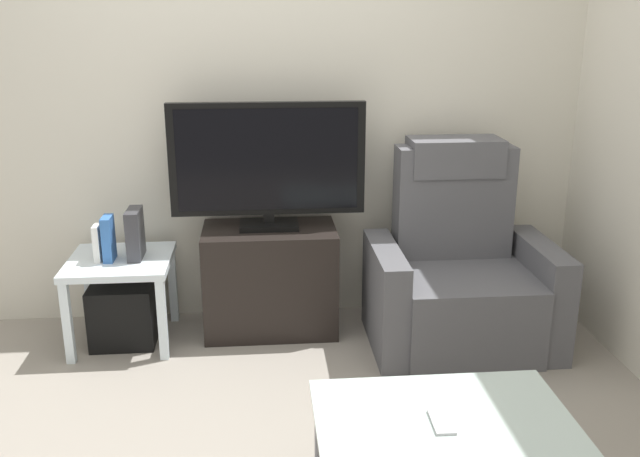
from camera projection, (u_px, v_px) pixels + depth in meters
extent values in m
plane|color=gray|center=(264.00, 408.00, 3.16)|extent=(6.40, 6.40, 0.00)
cube|color=beige|center=(256.00, 94.00, 3.85)|extent=(6.40, 0.06, 2.60)
cube|color=black|center=(270.00, 279.00, 3.88)|extent=(0.73, 0.44, 0.60)
cube|color=black|center=(271.00, 273.00, 3.65)|extent=(0.67, 0.02, 0.02)
cube|color=black|center=(270.00, 263.00, 3.68)|extent=(0.34, 0.11, 0.04)
cube|color=black|center=(269.00, 225.00, 3.81)|extent=(0.32, 0.20, 0.03)
cube|color=black|center=(269.00, 218.00, 3.80)|extent=(0.06, 0.04, 0.05)
cube|color=black|center=(268.00, 159.00, 3.70)|extent=(1.05, 0.05, 0.61)
cube|color=black|center=(268.00, 160.00, 3.67)|extent=(0.97, 0.01, 0.55)
cube|color=#515156|center=(461.00, 307.00, 3.73)|extent=(0.70, 0.72, 0.42)
cube|color=#515156|center=(453.00, 201.00, 3.83)|extent=(0.64, 0.20, 0.62)
cube|color=#515156|center=(455.00, 156.00, 3.78)|extent=(0.50, 0.26, 0.20)
cube|color=#515156|center=(385.00, 298.00, 3.68)|extent=(0.14, 0.68, 0.56)
cube|color=#515156|center=(537.00, 292.00, 3.75)|extent=(0.14, 0.68, 0.56)
cube|color=silver|center=(120.00, 262.00, 3.69)|extent=(0.54, 0.54, 0.04)
cube|color=silver|center=(67.00, 323.00, 3.51)|extent=(0.04, 0.04, 0.44)
cube|color=silver|center=(162.00, 320.00, 3.55)|extent=(0.04, 0.04, 0.44)
cube|color=silver|center=(89.00, 288.00, 3.96)|extent=(0.04, 0.04, 0.44)
cube|color=silver|center=(173.00, 285.00, 4.00)|extent=(0.04, 0.04, 0.44)
cube|color=black|center=(124.00, 312.00, 3.77)|extent=(0.34, 0.34, 0.34)
cube|color=white|center=(98.00, 243.00, 3.63)|extent=(0.03, 0.11, 0.19)
cube|color=#3366B2|center=(108.00, 239.00, 3.62)|extent=(0.05, 0.13, 0.24)
cube|color=#333338|center=(135.00, 234.00, 3.66)|extent=(0.07, 0.20, 0.26)
cube|color=#B2C6C1|center=(444.00, 420.00, 2.41)|extent=(0.90, 0.60, 0.02)
cylinder|color=gray|center=(318.00, 429.00, 2.69)|extent=(0.02, 0.02, 0.36)
cylinder|color=gray|center=(527.00, 419.00, 2.76)|extent=(0.02, 0.02, 0.36)
cube|color=#B7B7BC|center=(442.00, 422.00, 2.37)|extent=(0.07, 0.15, 0.01)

